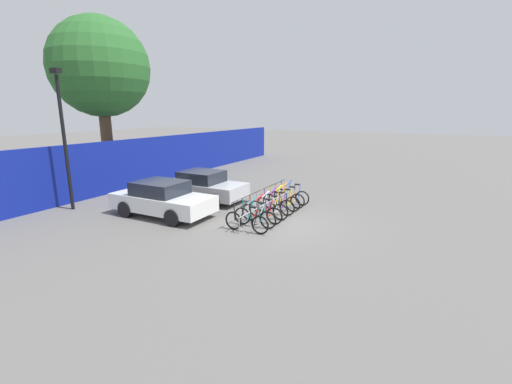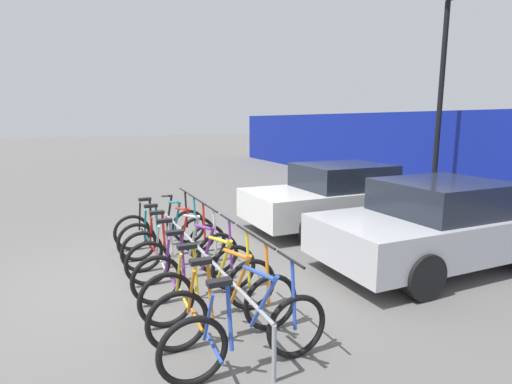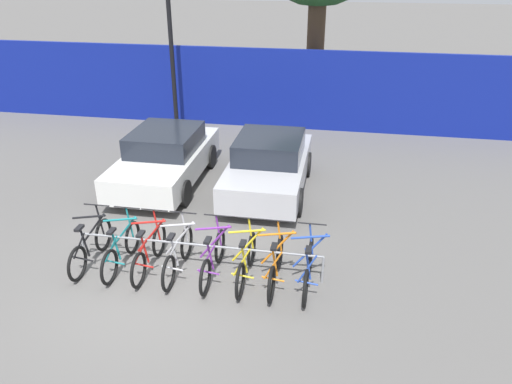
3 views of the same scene
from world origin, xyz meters
The scene contains 13 objects.
ground_plane centered at (0.00, 0.00, 0.00)m, with size 120.00×120.00×0.00m, color #605E5B.
bike_rack centered at (0.63, 0.68, 0.50)m, with size 4.69×0.04×0.57m.
bicycle_black centered at (-1.44, 0.53, 0.38)m, with size 0.68×1.71×1.05m.
bicycle_teal centered at (-0.82, 0.53, 0.38)m, with size 0.68×1.71×1.05m.
bicycle_red centered at (-0.27, 0.53, 0.38)m, with size 0.68×1.71×1.05m.
bicycle_silver centered at (0.29, 0.53, 0.38)m, with size 0.68×1.71×1.05m.
bicycle_purple centered at (0.96, 0.53, 0.38)m, with size 0.68×1.71×1.05m.
bicycle_yellow centered at (1.58, 0.53, 0.38)m, with size 0.68×1.71×1.05m.
bicycle_orange centered at (2.12, 0.53, 0.38)m, with size 0.68×1.71×1.05m.
bicycle_blue centered at (2.70, 0.53, 0.38)m, with size 0.68×1.71×1.05m.
car_white centered at (-1.31, 4.43, 0.69)m, with size 1.91×4.12×1.40m.
car_silver centered at (1.38, 4.39, 0.69)m, with size 1.91×3.94×1.40m.
lamp_post centered at (-2.39, 8.50, 3.22)m, with size 0.24×0.44×5.73m.
Camera 2 is at (5.86, -0.81, 2.33)m, focal length 28.00 mm.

